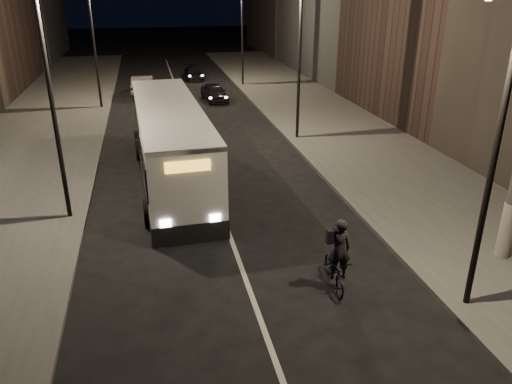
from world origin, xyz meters
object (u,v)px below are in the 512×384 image
streetlight_right_far (239,20)px  cyclist_on_bicycle (336,264)px  streetlight_left_far (96,28)px  streetlight_right_near (493,115)px  car_mid (143,85)px  city_bus (170,140)px  streetlight_right_mid (295,41)px  car_near (214,92)px  car_far (194,73)px  streetlight_left_near (56,74)px

streetlight_right_far → cyclist_on_bicycle: size_ratio=3.62×
streetlight_left_far → cyclist_on_bicycle: size_ratio=3.62×
streetlight_left_far → streetlight_right_near: bearing=-67.7°
streetlight_right_far → cyclist_on_bicycle: bearing=-95.4°
streetlight_right_far → cyclist_on_bicycle: (-2.88, -30.30, -4.61)m
streetlight_right_near → streetlight_right_far: (0.00, 32.00, 0.00)m
streetlight_left_far → car_mid: (2.65, 4.21, -4.61)m
streetlight_right_near → cyclist_on_bicycle: size_ratio=3.62×
city_bus → streetlight_right_far: bearing=69.2°
streetlight_right_mid → car_near: bearing=104.7°
city_bus → car_far: bearing=79.8°
streetlight_right_mid → streetlight_left_near: 13.33m
streetlight_left_near → car_mid: streetlight_left_near is taller
streetlight_right_mid → streetlight_right_far: size_ratio=1.00×
streetlight_right_far → cyclist_on_bicycle: streetlight_right_far is taller
streetlight_left_far → car_far: size_ratio=2.12×
streetlight_left_near → streetlight_left_far: bearing=90.0°
streetlight_right_near → streetlight_right_far: size_ratio=1.00×
car_mid → streetlight_left_near: bearing=86.0°
streetlight_left_far → city_bus: streetlight_left_far is taller
streetlight_left_far → streetlight_right_mid: bearing=-43.2°
streetlight_left_near → car_near: size_ratio=2.20×
streetlight_right_mid → streetlight_right_far: same height
streetlight_right_mid → cyclist_on_bicycle: (-2.88, -14.30, -4.61)m
streetlight_right_mid → car_near: (-2.87, 10.90, -4.73)m
streetlight_right_far → car_mid: bearing=-167.4°
streetlight_right_near → streetlight_right_mid: same height
streetlight_left_far → car_mid: size_ratio=1.77×
streetlight_right_near → car_mid: bearing=104.9°
streetlight_left_near → streetlight_left_far: (0.00, 18.00, 0.00)m
streetlight_left_far → car_mid: streetlight_left_far is taller
streetlight_left_near → streetlight_left_far: size_ratio=1.00×
car_near → streetlight_right_far: bearing=53.8°
car_far → streetlight_right_mid: bearing=-81.4°
streetlight_left_near → car_mid: size_ratio=1.77×
streetlight_right_mid → cyclist_on_bicycle: 15.30m
streetlight_right_mid → cyclist_on_bicycle: size_ratio=3.62×
streetlight_right_far → streetlight_left_far: 12.24m
streetlight_right_mid → car_near: size_ratio=2.20×
streetlight_right_near → city_bus: size_ratio=0.65×
streetlight_right_near → cyclist_on_bicycle: bearing=149.4°
car_mid → cyclist_on_bicycle: bearing=103.0°
streetlight_right_far → streetlight_left_near: bearing=-114.0°
streetlight_right_far → streetlight_left_far: size_ratio=1.00×
streetlight_right_near → cyclist_on_bicycle: streetlight_right_near is taller
streetlight_right_near → car_mid: streetlight_right_near is taller
streetlight_left_far → car_near: 9.17m
streetlight_left_far → cyclist_on_bicycle: 25.93m
car_mid → streetlight_right_far: bearing=-164.6°
streetlight_right_near → streetlight_right_mid: size_ratio=1.00×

